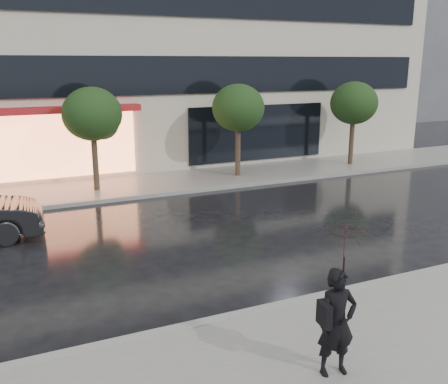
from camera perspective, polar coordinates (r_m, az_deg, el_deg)
ground at (r=11.88m, az=9.90°, el=-9.75°), size 120.00×120.00×0.00m
sidewalk_near at (r=9.67m, az=21.22°, el=-16.24°), size 60.00×4.50×0.12m
sidewalk_far at (r=20.66m, az=-6.23°, el=1.14°), size 60.00×3.50×0.12m
curb_near at (r=11.12m, az=12.86°, el=-11.28°), size 60.00×0.25×0.14m
curb_far at (r=19.06m, az=-4.56°, el=0.05°), size 60.00×0.25×0.14m
bg_building_right at (r=49.07m, az=17.48°, el=17.71°), size 12.00×12.00×16.00m
tree_mid_west at (r=19.27m, az=-14.66°, el=8.42°), size 2.20×2.20×3.99m
tree_mid_east at (r=21.14m, az=1.74°, el=9.40°), size 2.20×2.20×3.99m
tree_far_east at (r=24.39m, az=14.68°, el=9.64°), size 2.20×2.20×3.99m
pedestrian_with_umbrella at (r=7.79m, az=13.31°, el=-9.62°), size 1.09×1.11×2.45m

